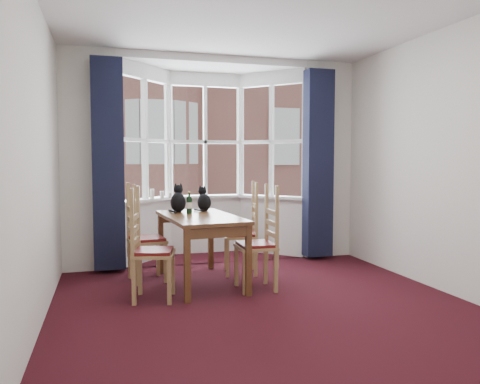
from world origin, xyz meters
name	(u,v)px	position (x,y,z in m)	size (l,w,h in m)	color
floor	(274,314)	(0.00, 0.00, 0.00)	(4.50, 4.50, 0.00)	black
ceiling	(275,0)	(0.00, 0.00, 2.80)	(4.50, 4.50, 0.00)	white
wall_left	(32,161)	(-2.00, 0.00, 1.40)	(4.50, 4.50, 0.00)	silver
wall_right	(460,161)	(2.00, 0.00, 1.40)	(4.50, 4.50, 0.00)	silver
wall_near	(455,162)	(0.00, -2.25, 1.40)	(4.00, 4.00, 0.00)	silver
wall_back_pier_left	(89,160)	(-1.65, 2.25, 1.40)	(0.70, 0.12, 2.80)	silver
wall_back_pier_right	(327,160)	(1.65, 2.25, 1.40)	(0.70, 0.12, 2.80)	silver
bay_window	(209,160)	(0.00, 2.75, 1.40)	(2.76, 0.94, 2.80)	white
curtain_left	(108,164)	(-1.42, 2.07, 1.35)	(0.38, 0.22, 2.60)	#161932
curtain_right	(318,164)	(1.42, 2.07, 1.35)	(0.38, 0.22, 2.60)	#161932
dining_table	(200,224)	(-0.43, 1.23, 0.68)	(0.87, 1.46, 0.78)	brown
chair_left_near	(145,253)	(-1.09, 0.77, 0.47)	(0.49, 0.50, 0.92)	#A4824F
chair_left_far	(139,241)	(-1.10, 1.51, 0.47)	(0.45, 0.47, 0.92)	#A4824F
chair_right_near	(264,246)	(0.19, 0.83, 0.47)	(0.41, 0.43, 0.92)	#A4824F
chair_right_far	(248,235)	(0.23, 1.55, 0.47)	(0.48, 0.49, 0.92)	#A4824F
cat_left	(178,201)	(-0.62, 1.67, 0.91)	(0.23, 0.29, 0.36)	black
cat_right	(204,201)	(-0.29, 1.70, 0.90)	(0.19, 0.25, 0.32)	black
wine_bottle	(189,204)	(-0.52, 1.45, 0.89)	(0.07, 0.07, 0.26)	black
candle_tall	(152,194)	(-0.84, 2.60, 0.94)	(0.06, 0.06, 0.13)	white
candle_short	(162,195)	(-0.70, 2.63, 0.92)	(0.06, 0.06, 0.10)	white
candle_extra	(170,195)	(-0.58, 2.65, 0.91)	(0.05, 0.05, 0.08)	white
street	(127,257)	(0.00, 32.25, -6.00)	(80.00, 80.00, 0.00)	#333335
tenement_building	(145,154)	(0.00, 14.01, 1.60)	(18.40, 7.80, 15.20)	#995C4F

